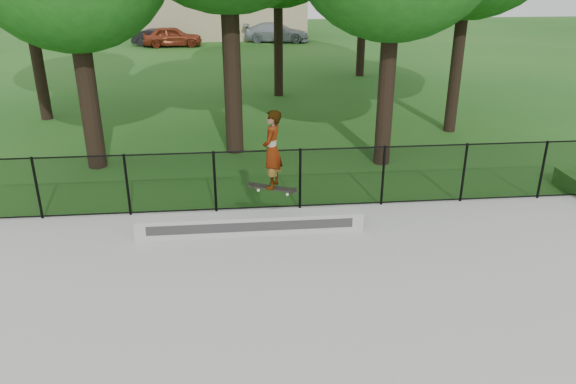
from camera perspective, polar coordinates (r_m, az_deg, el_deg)
The scene contains 9 objects.
ground at distance 8.62m, azimuth 6.09°, elevation -18.34°, with size 100.00×100.00×0.00m, color #1A5217.
concrete_slab at distance 8.60m, azimuth 6.10°, elevation -18.19°, with size 14.00×12.00×0.06m, color #A8A8A2.
grind_ledge at distance 12.27m, azimuth -3.83°, elevation -3.23°, with size 4.93×0.40×0.42m, color #B5B5B0.
car_a at distance 39.90m, azimuth -11.65°, elevation 15.22°, with size 1.56×3.87×1.33m, color maroon.
car_b at distance 40.46m, azimuth -13.15°, elevation 15.03°, with size 1.16×3.01×1.09m, color black.
car_c at distance 41.37m, azimuth -1.16°, elevation 15.91°, with size 1.85×4.19×1.32m, color gray.
skater_airborne at distance 11.36m, azimuth -1.63°, elevation 4.16°, with size 0.83×0.69×1.79m.
chainlink_fence at distance 13.24m, azimuth 1.24°, elevation 1.37°, with size 16.06×0.06×1.50m.
distant_building at distance 44.47m, azimuth -6.62°, elevation 18.21°, with size 12.40×6.40×4.30m.
Camera 1 is at (-1.50, -6.33, 5.66)m, focal length 35.00 mm.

